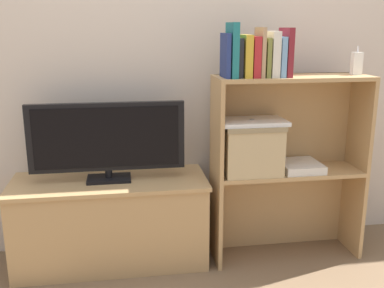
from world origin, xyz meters
name	(u,v)px	position (x,y,z in m)	size (l,w,h in m)	color
ground_plane	(196,273)	(0.00, 0.00, 0.00)	(16.00, 16.00, 0.00)	brown
wall_back	(184,30)	(0.00, 0.42, 1.20)	(10.00, 0.05, 2.40)	beige
tv_stand	(111,221)	(-0.42, 0.19, 0.23)	(1.00, 0.40, 0.46)	tan
tv	(107,139)	(-0.42, 0.19, 0.67)	(0.77, 0.14, 0.40)	black
bookshelf_lower_tier	(282,199)	(0.51, 0.18, 0.30)	(0.79, 0.26, 0.49)	tan
bookshelf_upper_tier	(287,111)	(0.51, 0.18, 0.79)	(0.79, 0.26, 0.49)	tan
book_navy	(225,56)	(0.16, 0.10, 1.08)	(0.02, 0.15, 0.21)	navy
book_teal	(232,50)	(0.19, 0.10, 1.11)	(0.03, 0.16, 0.26)	#1E7075
book_charcoal	(238,58)	(0.22, 0.10, 1.07)	(0.02, 0.13, 0.19)	#232328
book_mustard	(245,56)	(0.26, 0.10, 1.08)	(0.04, 0.15, 0.20)	gold
book_crimson	(254,57)	(0.30, 0.10, 1.08)	(0.04, 0.14, 0.19)	#B22328
book_tan	(260,52)	(0.33, 0.10, 1.10)	(0.02, 0.14, 0.24)	tan
book_olive	(265,58)	(0.35, 0.10, 1.07)	(0.02, 0.14, 0.19)	olive
book_ivory	(272,54)	(0.39, 0.10, 1.09)	(0.04, 0.15, 0.22)	silver
book_skyblue	(279,57)	(0.43, 0.10, 1.07)	(0.03, 0.16, 0.19)	#709ECC
book_maroon	(286,52)	(0.46, 0.10, 1.10)	(0.03, 0.15, 0.23)	maroon
baby_monitor	(357,63)	(0.85, 0.13, 1.04)	(0.05, 0.03, 0.14)	white
storage_basket_left	(251,146)	(0.30, 0.12, 0.63)	(0.30, 0.23, 0.26)	tan
laptop	(252,122)	(0.30, 0.12, 0.75)	(0.34, 0.21, 0.02)	white
magazine_stack	(300,166)	(0.57, 0.12, 0.51)	(0.21, 0.22, 0.04)	silver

